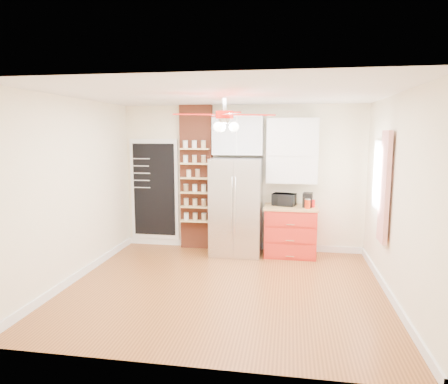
% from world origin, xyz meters
% --- Properties ---
extents(floor, '(4.50, 4.50, 0.00)m').
position_xyz_m(floor, '(0.00, 0.00, 0.00)').
color(floor, '#955626').
rests_on(floor, ground).
extents(ceiling, '(4.50, 4.50, 0.00)m').
position_xyz_m(ceiling, '(0.00, 0.00, 2.70)').
color(ceiling, white).
rests_on(ceiling, wall_back).
extents(wall_back, '(4.50, 0.02, 2.70)m').
position_xyz_m(wall_back, '(0.00, 2.00, 1.35)').
color(wall_back, '#EFE4C0').
rests_on(wall_back, floor).
extents(wall_front, '(4.50, 0.02, 2.70)m').
position_xyz_m(wall_front, '(0.00, -2.00, 1.35)').
color(wall_front, '#EFE4C0').
rests_on(wall_front, floor).
extents(wall_left, '(0.02, 4.00, 2.70)m').
position_xyz_m(wall_left, '(-2.25, 0.00, 1.35)').
color(wall_left, '#EFE4C0').
rests_on(wall_left, floor).
extents(wall_right, '(0.02, 4.00, 2.70)m').
position_xyz_m(wall_right, '(2.25, 0.00, 1.35)').
color(wall_right, '#EFE4C0').
rests_on(wall_right, floor).
extents(chalkboard, '(0.95, 0.05, 1.95)m').
position_xyz_m(chalkboard, '(-1.70, 1.96, 1.10)').
color(chalkboard, white).
rests_on(chalkboard, wall_back).
extents(brick_pillar, '(0.60, 0.16, 2.70)m').
position_xyz_m(brick_pillar, '(-0.85, 1.92, 1.35)').
color(brick_pillar, brown).
rests_on(brick_pillar, floor).
extents(fridge, '(0.90, 0.70, 1.75)m').
position_xyz_m(fridge, '(-0.05, 1.63, 0.88)').
color(fridge, silver).
rests_on(fridge, floor).
extents(upper_glass_cabinet, '(0.90, 0.35, 0.70)m').
position_xyz_m(upper_glass_cabinet, '(-0.05, 1.82, 2.15)').
color(upper_glass_cabinet, white).
rests_on(upper_glass_cabinet, wall_back).
extents(red_cabinet, '(0.94, 0.64, 0.90)m').
position_xyz_m(red_cabinet, '(0.92, 1.68, 0.45)').
color(red_cabinet, red).
rests_on(red_cabinet, floor).
extents(upper_shelf_unit, '(0.90, 0.30, 1.15)m').
position_xyz_m(upper_shelf_unit, '(0.92, 1.85, 1.88)').
color(upper_shelf_unit, white).
rests_on(upper_shelf_unit, wall_back).
extents(window, '(0.04, 0.75, 1.05)m').
position_xyz_m(window, '(2.23, 0.90, 1.55)').
color(window, white).
rests_on(window, wall_right).
extents(curtain, '(0.06, 0.40, 1.55)m').
position_xyz_m(curtain, '(2.18, 0.35, 1.45)').
color(curtain, red).
rests_on(curtain, wall_right).
extents(ceiling_fan, '(1.40, 1.40, 0.44)m').
position_xyz_m(ceiling_fan, '(0.00, 0.00, 2.42)').
color(ceiling_fan, silver).
rests_on(ceiling_fan, ceiling).
extents(toaster_oven, '(0.45, 0.36, 0.22)m').
position_xyz_m(toaster_oven, '(0.80, 1.74, 1.01)').
color(toaster_oven, black).
rests_on(toaster_oven, red_cabinet).
extents(coffee_maker, '(0.19, 0.23, 0.25)m').
position_xyz_m(coffee_maker, '(1.21, 1.67, 1.03)').
color(coffee_maker, black).
rests_on(coffee_maker, red_cabinet).
extents(canister_left, '(0.12, 0.12, 0.15)m').
position_xyz_m(canister_left, '(1.20, 1.51, 0.98)').
color(canister_left, red).
rests_on(canister_left, red_cabinet).
extents(canister_right, '(0.11, 0.11, 0.14)m').
position_xyz_m(canister_right, '(1.29, 1.66, 0.97)').
color(canister_right, red).
rests_on(canister_right, red_cabinet).
extents(pantry_jar_oats, '(0.09, 0.09, 0.13)m').
position_xyz_m(pantry_jar_oats, '(-0.97, 1.80, 1.44)').
color(pantry_jar_oats, beige).
rests_on(pantry_jar_oats, brick_pillar).
extents(pantry_jar_beans, '(0.09, 0.09, 0.14)m').
position_xyz_m(pantry_jar_beans, '(-0.80, 1.79, 1.44)').
color(pantry_jar_beans, '#976F4D').
rests_on(pantry_jar_beans, brick_pillar).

